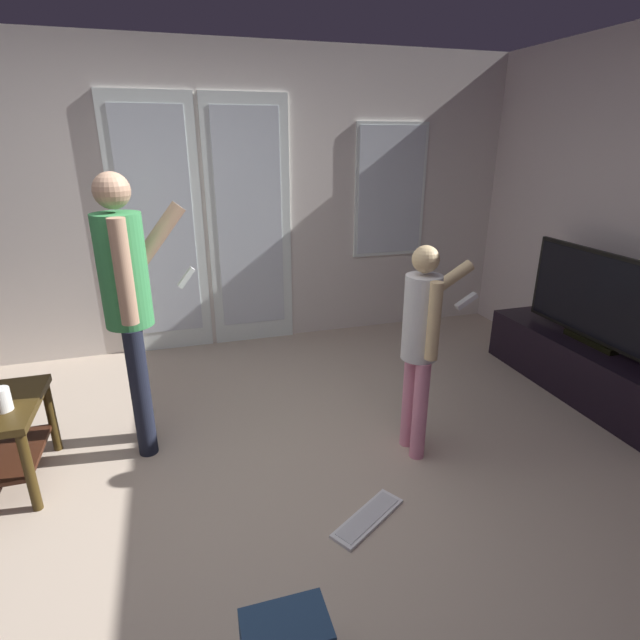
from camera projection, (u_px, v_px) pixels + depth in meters
ground_plane at (214, 514)px, 2.48m from camera, size 6.16×4.61×0.02m
wall_back_with_doors at (185, 207)px, 4.10m from camera, size 6.16×0.09×2.55m
tv_stand at (585, 369)px, 3.58m from camera, size 0.43×1.65×0.40m
flat_screen_tv at (599, 299)px, 3.40m from camera, size 0.08×1.23×0.66m
person_adult at (129, 294)px, 2.70m from camera, size 0.52×0.48×1.63m
person_child at (422, 334)px, 2.72m from camera, size 0.53×0.34×1.26m
loose_keyboard at (368, 518)px, 2.43m from camera, size 0.44×0.34×0.02m
cup_near_edge at (2, 400)px, 2.45m from camera, size 0.09×0.09×0.12m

